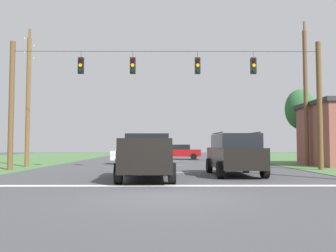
# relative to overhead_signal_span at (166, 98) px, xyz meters

# --- Properties ---
(ground_plane) EXTENTS (120.00, 120.00, 0.00)m
(ground_plane) POSITION_rel_overhead_signal_span_xyz_m (-0.03, -10.28, -4.24)
(ground_plane) COLOR #47474C
(stop_bar_stripe) EXTENTS (15.02, 0.45, 0.01)m
(stop_bar_stripe) POSITION_rel_overhead_signal_span_xyz_m (-0.03, -7.69, -4.23)
(stop_bar_stripe) COLOR white
(stop_bar_stripe) RESTS_ON ground
(lane_dash_0) EXTENTS (2.50, 0.15, 0.01)m
(lane_dash_0) POSITION_rel_overhead_signal_span_xyz_m (-0.03, -1.69, -4.23)
(lane_dash_0) COLOR white
(lane_dash_0) RESTS_ON ground
(lane_dash_1) EXTENTS (2.50, 0.15, 0.01)m
(lane_dash_1) POSITION_rel_overhead_signal_span_xyz_m (-0.03, 4.96, -4.23)
(lane_dash_1) COLOR white
(lane_dash_1) RESTS_ON ground
(lane_dash_2) EXTENTS (2.50, 0.15, 0.01)m
(lane_dash_2) POSITION_rel_overhead_signal_span_xyz_m (-0.03, 12.20, -4.23)
(lane_dash_2) COLOR white
(lane_dash_2) RESTS_ON ground
(overhead_signal_span) EXTENTS (18.35, 0.31, 7.57)m
(overhead_signal_span) POSITION_rel_overhead_signal_span_xyz_m (0.00, 0.00, 0.00)
(overhead_signal_span) COLOR brown
(overhead_signal_span) RESTS_ON ground
(pickup_truck) EXTENTS (2.38, 5.44, 1.95)m
(pickup_truck) POSITION_rel_overhead_signal_span_xyz_m (-0.81, -5.24, -3.27)
(pickup_truck) COLOR black
(pickup_truck) RESTS_ON ground
(suv_black) EXTENTS (2.31, 4.85, 2.05)m
(suv_black) POSITION_rel_overhead_signal_span_xyz_m (3.31, -3.44, -3.18)
(suv_black) COLOR black
(suv_black) RESTS_ON ground
(distant_car_crossing_white) EXTENTS (4.39, 2.19, 1.52)m
(distant_car_crossing_white) POSITION_rel_overhead_signal_span_xyz_m (-1.99, 6.64, -3.45)
(distant_car_crossing_white) COLOR silver
(distant_car_crossing_white) RESTS_ON ground
(distant_car_oncoming) EXTENTS (4.45, 2.33, 1.52)m
(distant_car_oncoming) POSITION_rel_overhead_signal_span_xyz_m (1.43, 15.60, -3.45)
(distant_car_oncoming) COLOR maroon
(distant_car_oncoming) RESTS_ON ground
(utility_pole_mid_right) EXTENTS (0.29, 1.81, 10.28)m
(utility_pole_mid_right) POSITION_rel_overhead_signal_span_xyz_m (9.87, 4.08, 0.73)
(utility_pole_mid_right) COLOR brown
(utility_pole_mid_right) RESTS_ON ground
(utility_pole_near_left) EXTENTS (0.27, 1.70, 9.32)m
(utility_pole_near_left) POSITION_rel_overhead_signal_span_xyz_m (-9.27, 3.02, 0.41)
(utility_pole_near_left) COLOR brown
(utility_pole_near_left) RESTS_ON ground
(tree_roadside_right) EXTENTS (2.41, 2.41, 6.00)m
(tree_roadside_right) POSITION_rel_overhead_signal_span_xyz_m (10.90, 7.79, 0.09)
(tree_roadside_right) COLOR brown
(tree_roadside_right) RESTS_ON ground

